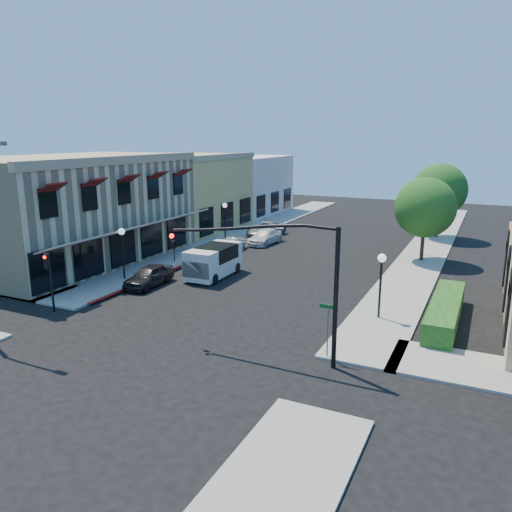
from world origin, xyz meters
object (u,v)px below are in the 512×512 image
at_px(street_name_sign, 328,322).
at_px(white_van, 213,260).
at_px(lamppost_right_near, 381,270).
at_px(street_tree_b, 440,190).
at_px(parked_car_a, 149,276).
at_px(lamppost_left_near, 122,241).
at_px(parked_car_b, 232,244).
at_px(lamppost_left_far, 225,212).
at_px(parked_car_c, 265,237).
at_px(parked_car_d, 266,229).
at_px(lamppost_right_far, 423,222).
at_px(street_tree_a, 425,208).
at_px(signal_mast_arm, 287,268).
at_px(secondary_signal, 49,271).

distance_m(street_name_sign, white_van, 14.35).
height_order(street_name_sign, lamppost_right_near, lamppost_right_near).
bearing_deg(street_tree_b, parked_car_a, -121.67).
distance_m(lamppost_left_near, parked_car_b, 11.45).
relative_size(lamppost_left_far, parked_car_c, 0.82).
bearing_deg(street_name_sign, lamppost_left_far, 128.94).
bearing_deg(street_tree_b, parked_car_d, -158.20).
distance_m(lamppost_right_far, parked_car_c, 13.53).
bearing_deg(lamppost_right_near, lamppost_left_near, 180.00).
distance_m(street_tree_a, parked_car_a, 21.03).
distance_m(street_name_sign, parked_car_d, 27.48).
height_order(lamppost_left_near, parked_car_b, lamppost_left_near).
distance_m(street_tree_a, white_van, 16.57).
bearing_deg(lamppost_right_near, parked_car_a, -178.78).
distance_m(street_tree_b, street_name_sign, 29.96).
bearing_deg(street_tree_a, signal_mast_arm, -98.17).
bearing_deg(lamppost_left_near, parked_car_d, 82.72).
xyz_separation_m(street_tree_a, lamppost_left_near, (-17.30, -14.00, -1.46)).
xyz_separation_m(lamppost_left_far, parked_car_c, (3.70, 0.68, -2.10)).
distance_m(parked_car_b, parked_car_c, 3.94).
height_order(lamppost_left_near, parked_car_d, lamppost_left_near).
distance_m(street_tree_a, lamppost_left_near, 22.30).
bearing_deg(lamppost_left_far, parked_car_a, -80.87).
bearing_deg(lamppost_left_far, street_tree_b, 30.03).
bearing_deg(street_tree_b, parked_car_b, -139.09).
bearing_deg(parked_car_c, parked_car_a, -90.16).
bearing_deg(lamppost_right_far, white_van, -133.61).
height_order(secondary_signal, lamppost_left_near, lamppost_left_near).
xyz_separation_m(lamppost_left_far, parked_car_b, (2.30, -3.00, -2.20)).
height_order(secondary_signal, white_van, secondary_signal).
bearing_deg(lamppost_right_near, street_tree_b, 89.28).
bearing_deg(lamppost_right_far, lamppost_left_far, -173.29).
bearing_deg(lamppost_right_near, parked_car_c, 132.18).
relative_size(street_tree_a, parked_car_c, 1.49).
distance_m(street_tree_b, lamppost_left_near, 29.64).
distance_m(lamppost_left_far, lamppost_right_far, 17.12).
bearing_deg(parked_car_a, parked_car_d, 88.26).
height_order(street_tree_b, lamppost_left_near, street_tree_b).
height_order(street_tree_a, parked_car_b, street_tree_a).
height_order(street_tree_b, parked_car_b, street_tree_b).
distance_m(lamppost_right_near, parked_car_a, 14.85).
bearing_deg(signal_mast_arm, white_van, 133.63).
height_order(parked_car_a, parked_car_d, parked_car_d).
bearing_deg(signal_mast_arm, parked_car_b, 124.56).
bearing_deg(street_tree_b, lamppost_right_far, -92.15).
xyz_separation_m(lamppost_left_far, lamppost_right_near, (17.00, -14.00, 0.00)).
xyz_separation_m(street_name_sign, parked_car_a, (-13.70, 5.49, -1.02)).
height_order(street_tree_a, parked_car_a, street_tree_a).
xyz_separation_m(signal_mast_arm, lamppost_left_far, (-14.36, 20.50, -1.35)).
relative_size(street_name_sign, lamppost_right_far, 0.70).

